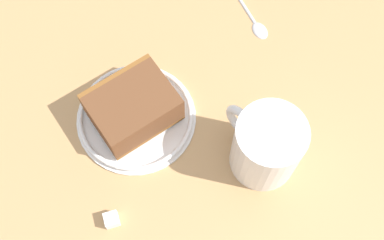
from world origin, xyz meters
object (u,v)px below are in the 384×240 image
(cake_slice, at_px, (130,107))
(sugar_cube, at_px, (108,220))
(small_plate, at_px, (133,117))
(teaspoon, at_px, (251,19))
(tea_mug, at_px, (263,146))

(cake_slice, xyz_separation_m, sugar_cube, (0.13, -0.04, -0.02))
(cake_slice, relative_size, sugar_cube, 7.73)
(small_plate, distance_m, teaspoon, 0.23)
(small_plate, height_order, cake_slice, cake_slice)
(small_plate, xyz_separation_m, sugar_cube, (0.13, -0.04, 0.00))
(sugar_cube, bearing_deg, cake_slice, 163.92)
(small_plate, relative_size, sugar_cube, 9.37)
(small_plate, distance_m, cake_slice, 0.03)
(small_plate, relative_size, teaspoon, 1.31)
(sugar_cube, bearing_deg, small_plate, 163.16)
(small_plate, bearing_deg, cake_slice, -152.47)
(tea_mug, xyz_separation_m, sugar_cube, (0.06, -0.19, -0.04))
(tea_mug, relative_size, sugar_cube, 5.98)
(tea_mug, relative_size, teaspoon, 0.84)
(sugar_cube, bearing_deg, tea_mug, 106.19)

